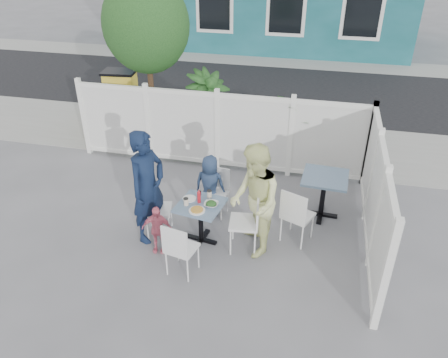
% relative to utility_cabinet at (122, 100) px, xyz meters
% --- Properties ---
extents(ground, '(80.00, 80.00, 0.00)m').
position_rel_utility_cabinet_xyz_m(ground, '(2.67, -4.00, -0.66)').
color(ground, slate).
extents(near_sidewalk, '(24.00, 2.60, 0.01)m').
position_rel_utility_cabinet_xyz_m(near_sidewalk, '(2.67, -0.20, -0.65)').
color(near_sidewalk, gray).
rests_on(near_sidewalk, ground).
extents(street, '(24.00, 5.00, 0.01)m').
position_rel_utility_cabinet_xyz_m(street, '(2.67, 3.50, -0.65)').
color(street, black).
rests_on(street, ground).
extents(far_sidewalk, '(24.00, 1.60, 0.01)m').
position_rel_utility_cabinet_xyz_m(far_sidewalk, '(2.67, 6.60, -0.65)').
color(far_sidewalk, gray).
rests_on(far_sidewalk, ground).
extents(fence_back, '(5.86, 0.08, 1.60)m').
position_rel_utility_cabinet_xyz_m(fence_back, '(2.77, -1.60, 0.13)').
color(fence_back, white).
rests_on(fence_back, ground).
extents(fence_right, '(0.08, 3.66, 1.60)m').
position_rel_utility_cabinet_xyz_m(fence_right, '(5.67, -3.40, 0.13)').
color(fence_right, white).
rests_on(fence_right, ground).
extents(tree, '(1.80, 1.62, 3.59)m').
position_rel_utility_cabinet_xyz_m(tree, '(1.07, -0.70, 1.94)').
color(tree, '#382316').
rests_on(tree, ground).
extents(utility_cabinet, '(0.76, 0.58, 1.31)m').
position_rel_utility_cabinet_xyz_m(utility_cabinet, '(0.00, 0.00, 0.00)').
color(utility_cabinet, gold).
rests_on(utility_cabinet, ground).
extents(potted_shrub_a, '(1.39, 1.39, 1.78)m').
position_rel_utility_cabinet_xyz_m(potted_shrub_a, '(2.38, -0.90, 0.23)').
color(potted_shrub_a, '#173A17').
rests_on(potted_shrub_a, ground).
extents(potted_shrub_b, '(1.57, 1.66, 1.47)m').
position_rel_utility_cabinet_xyz_m(potted_shrub_b, '(4.43, -1.00, 0.08)').
color(potted_shrub_b, '#173A17').
rests_on(potted_shrub_b, ground).
extents(main_table, '(0.76, 0.76, 0.70)m').
position_rel_utility_cabinet_xyz_m(main_table, '(3.10, -4.02, -0.11)').
color(main_table, '#436583').
rests_on(main_table, ground).
extents(spare_table, '(0.78, 0.78, 0.78)m').
position_rel_utility_cabinet_xyz_m(spare_table, '(4.93, -2.88, -0.05)').
color(spare_table, '#436583').
rests_on(spare_table, ground).
extents(chair_left, '(0.50, 0.51, 0.93)m').
position_rel_utility_cabinet_xyz_m(chair_left, '(2.31, -3.98, -0.11)').
color(chair_left, white).
rests_on(chair_left, ground).
extents(chair_right, '(0.48, 0.50, 0.99)m').
position_rel_utility_cabinet_xyz_m(chair_right, '(3.87, -4.03, -0.08)').
color(chair_right, white).
rests_on(chair_right, ground).
extents(chair_back, '(0.43, 0.42, 0.84)m').
position_rel_utility_cabinet_xyz_m(chair_back, '(3.15, -3.17, -0.17)').
color(chair_back, white).
rests_on(chair_back, ground).
extents(chair_near, '(0.47, 0.46, 0.88)m').
position_rel_utility_cabinet_xyz_m(chair_near, '(3.01, -4.83, -0.14)').
color(chair_near, white).
rests_on(chair_near, ground).
extents(chair_spare, '(0.56, 0.55, 0.95)m').
position_rel_utility_cabinet_xyz_m(chair_spare, '(4.53, -3.72, -0.10)').
color(chair_spare, white).
rests_on(chair_spare, ground).
extents(man, '(0.65, 0.79, 1.85)m').
position_rel_utility_cabinet_xyz_m(man, '(2.29, -4.07, 0.27)').
color(man, '#101C38').
rests_on(man, ground).
extents(woman, '(0.94, 1.05, 1.77)m').
position_rel_utility_cabinet_xyz_m(woman, '(3.93, -4.04, 0.23)').
color(woman, '#E0ED5C').
rests_on(woman, ground).
extents(boy, '(0.55, 0.38, 1.09)m').
position_rel_utility_cabinet_xyz_m(boy, '(3.04, -3.21, -0.11)').
color(boy, navy).
rests_on(boy, ground).
extents(toddler, '(0.50, 0.26, 0.81)m').
position_rel_utility_cabinet_xyz_m(toddler, '(2.52, -4.40, -0.25)').
color(toddler, '#E56E86').
rests_on(toddler, ground).
extents(plate_main, '(0.25, 0.25, 0.02)m').
position_rel_utility_cabinet_xyz_m(plate_main, '(3.10, -4.20, 0.05)').
color(plate_main, white).
rests_on(plate_main, main_table).
extents(plate_side, '(0.21, 0.21, 0.01)m').
position_rel_utility_cabinet_xyz_m(plate_side, '(2.90, -3.92, 0.05)').
color(plate_side, white).
rests_on(plate_side, main_table).
extents(salad_bowl, '(0.21, 0.21, 0.05)m').
position_rel_utility_cabinet_xyz_m(salad_bowl, '(3.27, -4.03, 0.07)').
color(salad_bowl, white).
rests_on(salad_bowl, main_table).
extents(coffee_cup_a, '(0.07, 0.07, 0.11)m').
position_rel_utility_cabinet_xyz_m(coffee_cup_a, '(2.90, -4.09, 0.10)').
color(coffee_cup_a, beige).
rests_on(coffee_cup_a, main_table).
extents(coffee_cup_b, '(0.07, 0.07, 0.11)m').
position_rel_utility_cabinet_xyz_m(coffee_cup_b, '(3.19, -3.80, 0.10)').
color(coffee_cup_b, beige).
rests_on(coffee_cup_b, main_table).
extents(ketchup_bottle, '(0.06, 0.06, 0.18)m').
position_rel_utility_cabinet_xyz_m(ketchup_bottle, '(3.07, -3.97, 0.13)').
color(ketchup_bottle, red).
rests_on(ketchup_bottle, main_table).
extents(salt_shaker, '(0.03, 0.03, 0.07)m').
position_rel_utility_cabinet_xyz_m(salt_shaker, '(3.02, -3.76, 0.08)').
color(salt_shaker, white).
rests_on(salt_shaker, main_table).
extents(pepper_shaker, '(0.03, 0.03, 0.08)m').
position_rel_utility_cabinet_xyz_m(pepper_shaker, '(3.03, -3.77, 0.08)').
color(pepper_shaker, black).
rests_on(pepper_shaker, main_table).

